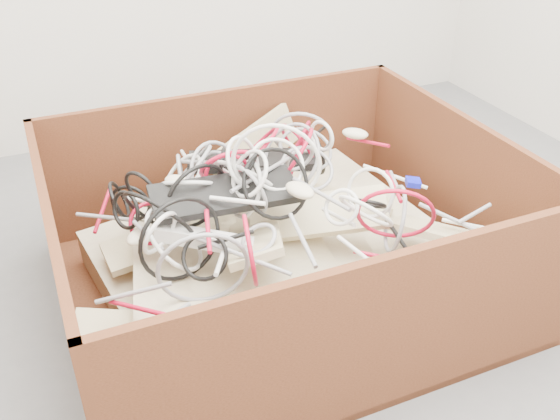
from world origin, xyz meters
name	(u,v)px	position (x,y,z in m)	size (l,w,h in m)	color
ground	(346,298)	(0.00, 0.00, 0.00)	(3.00, 3.00, 0.00)	#58595B
cardboard_box	(277,261)	(-0.19, 0.12, 0.13)	(1.33, 1.11, 0.52)	#3A1D0E
keyboard_pile	(276,220)	(-0.19, 0.12, 0.28)	(1.29, 1.02, 0.33)	beige
mice_scatter	(260,202)	(-0.25, 0.10, 0.37)	(0.96, 0.80, 0.18)	beige
power_strip_left	(184,211)	(-0.47, 0.13, 0.37)	(0.27, 0.05, 0.04)	silver
power_strip_right	(204,239)	(-0.45, 0.00, 0.35)	(0.26, 0.05, 0.04)	silver
vga_plug	(413,182)	(0.25, 0.05, 0.35)	(0.04, 0.04, 0.02)	#0B10B3
cable_tangle	(251,187)	(-0.26, 0.14, 0.40)	(1.16, 0.88, 0.45)	gray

